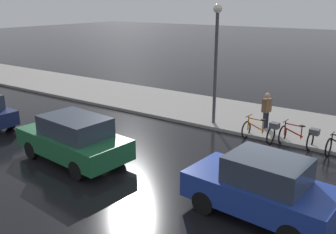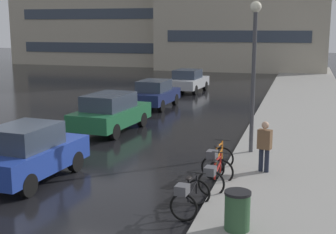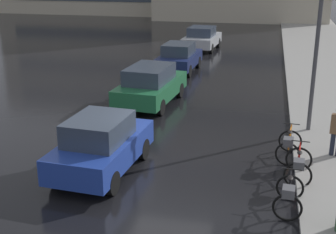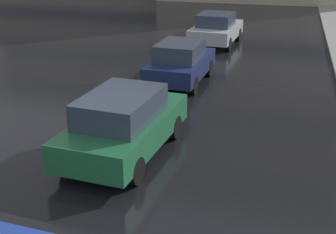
{
  "view_description": "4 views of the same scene",
  "coord_description": "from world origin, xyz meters",
  "views": [
    {
      "loc": [
        -10.24,
        -3.57,
        5.39
      ],
      "look_at": [
        0.52,
        3.8,
        1.34
      ],
      "focal_mm": 40.0,
      "sensor_mm": 36.0,
      "label": 1
    },
    {
      "loc": [
        5.82,
        -12.24,
        4.51
      ],
      "look_at": [
        1.7,
        1.93,
        1.6
      ],
      "focal_mm": 50.0,
      "sensor_mm": 36.0,
      "label": 2
    },
    {
      "loc": [
        2.63,
        -12.21,
        5.82
      ],
      "look_at": [
        -0.34,
        1.53,
        1.03
      ],
      "focal_mm": 50.0,
      "sensor_mm": 36.0,
      "label": 3
    },
    {
      "loc": [
        1.66,
        -4.03,
        5.27
      ],
      "look_at": [
        -0.66,
        5.01,
        1.53
      ],
      "focal_mm": 50.0,
      "sensor_mm": 36.0,
      "label": 4
    }
  ],
  "objects": [
    {
      "name": "ground_plane",
      "position": [
        0.0,
        0.0,
        0.0
      ],
      "size": [
        140.0,
        140.0,
        0.0
      ],
      "primitive_type": "plane",
      "color": "black"
    },
    {
      "name": "bicycle_nearest",
      "position": [
        3.34,
        -1.93,
        0.5
      ],
      "size": [
        0.79,
        1.4,
        0.99
      ],
      "color": "black",
      "rests_on": "ground"
    },
    {
      "name": "bicycle_second",
      "position": [
        3.64,
        -0.16,
        0.49
      ],
      "size": [
        0.83,
        1.43,
        0.98
      ],
      "color": "black",
      "rests_on": "ground"
    },
    {
      "name": "bicycle_third",
      "position": [
        3.43,
        1.27,
        0.5
      ],
      "size": [
        0.84,
        1.45,
        0.98
      ],
      "color": "black",
      "rests_on": "ground"
    },
    {
      "name": "car_blue",
      "position": [
        -1.79,
        -0.69,
        0.84
      ],
      "size": [
        2.1,
        3.95,
        1.69
      ],
      "color": "navy",
      "rests_on": "ground"
    },
    {
      "name": "car_green",
      "position": [
        -2.05,
        6.0,
        0.84
      ],
      "size": [
        2.3,
        4.4,
        1.65
      ],
      "color": "#1E6038",
      "rests_on": "ground"
    },
    {
      "name": "car_navy",
      "position": [
        -2.03,
        12.13,
        0.78
      ],
      "size": [
        1.99,
        3.8,
        1.54
      ],
      "color": "navy",
      "rests_on": "ground"
    },
    {
      "name": "car_silver",
      "position": [
        -1.75,
        18.67,
        0.78
      ],
      "size": [
        2.24,
        3.95,
        1.54
      ],
      "color": "#B2B5BA",
      "rests_on": "ground"
    },
    {
      "name": "streetlamp",
      "position": [
        4.18,
        3.81,
        3.42
      ],
      "size": [
        0.38,
        0.38,
        5.29
      ],
      "color": "#424247",
      "rests_on": "ground"
    }
  ]
}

